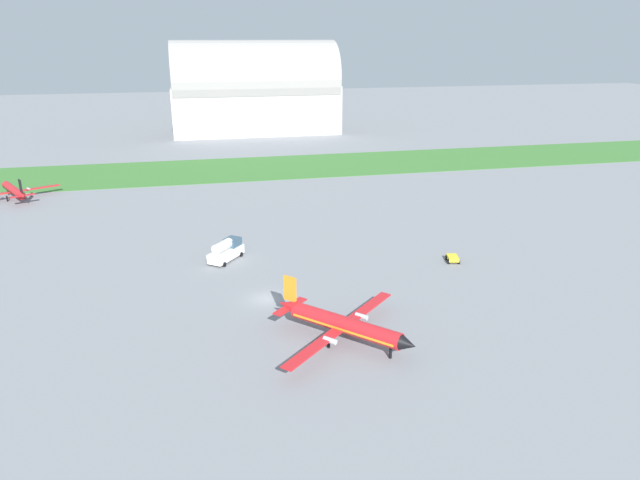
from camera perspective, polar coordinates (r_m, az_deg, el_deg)
name	(u,v)px	position (r m, az deg, el deg)	size (l,w,h in m)	color
ground_plane	(266,299)	(74.76, -5.35, -5.85)	(600.00, 600.00, 0.00)	gray
grass_taxiway_strip	(226,170)	(148.31, -9.30, 6.92)	(360.00, 28.00, 0.08)	#3D7533
airplane_taxiing_turboprop	(14,190)	(134.39, -28.12, 4.37)	(16.47, 14.34, 5.41)	red
airplane_foreground_turboprop	(342,324)	(63.59, 2.24, -8.32)	(15.83, 15.12, 6.17)	red
fuel_truck_near_gate	(226,250)	(87.52, -9.30, -1.01)	(5.89, 6.60, 3.29)	white
baggage_cart_midfield	(453,258)	(88.35, 13.04, -1.77)	(2.24, 2.71, 0.90)	yellow
hangar_distant	(255,90)	(204.09, -6.47, 14.57)	(55.99, 24.77, 30.67)	#BCB7B2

